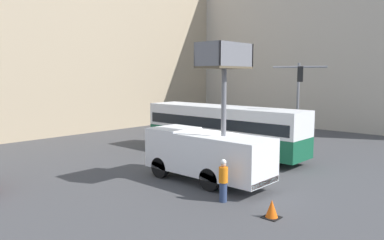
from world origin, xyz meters
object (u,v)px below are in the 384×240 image
(road_worker_near_truck, at_px, (223,181))
(utility_truck, at_px, (207,151))
(traffic_light_pole, at_px, (298,93))
(road_worker_directing, at_px, (216,148))
(city_bus, at_px, (222,127))
(traffic_cone_near_truck, at_px, (272,209))

(road_worker_near_truck, bearing_deg, utility_truck, 63.34)
(utility_truck, height_order, road_worker_near_truck, utility_truck)
(traffic_light_pole, relative_size, road_worker_directing, 3.15)
(utility_truck, distance_m, road_worker_directing, 3.77)
(road_worker_directing, bearing_deg, utility_truck, -130.39)
(road_worker_directing, bearing_deg, road_worker_near_truck, -120.94)
(utility_truck, xyz_separation_m, road_worker_near_truck, (-1.74, -2.37, -0.68))
(utility_truck, xyz_separation_m, road_worker_directing, (3.15, 1.98, -0.61))
(road_worker_directing, bearing_deg, traffic_light_pole, -7.00)
(city_bus, bearing_deg, traffic_cone_near_truck, 122.01)
(traffic_cone_near_truck, bearing_deg, traffic_light_pole, 22.52)
(utility_truck, height_order, city_bus, utility_truck)
(traffic_light_pole, height_order, road_worker_near_truck, traffic_light_pole)
(road_worker_directing, xyz_separation_m, traffic_cone_near_truck, (-5.08, -6.76, -0.65))
(traffic_light_pole, relative_size, traffic_cone_near_truck, 8.83)
(traffic_light_pole, height_order, traffic_cone_near_truck, traffic_light_pole)
(utility_truck, xyz_separation_m, traffic_cone_near_truck, (-1.93, -4.78, -1.26))
(utility_truck, relative_size, traffic_light_pole, 1.10)
(road_worker_near_truck, xyz_separation_m, road_worker_directing, (4.89, 4.35, 0.07))
(city_bus, bearing_deg, road_worker_near_truck, 112.87)
(utility_truck, relative_size, traffic_cone_near_truck, 9.74)
(utility_truck, distance_m, traffic_light_pole, 8.89)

